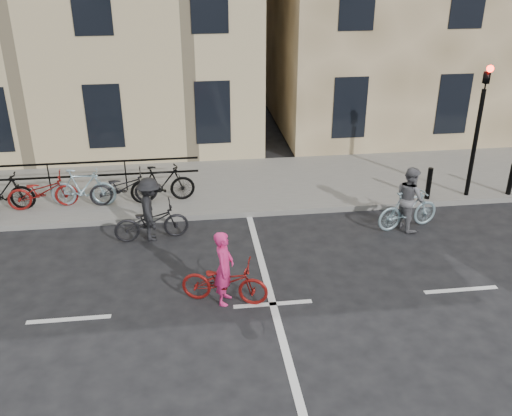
{
  "coord_description": "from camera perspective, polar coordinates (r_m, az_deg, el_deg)",
  "views": [
    {
      "loc": [
        -1.57,
        -9.44,
        6.66
      ],
      "look_at": [
        -0.05,
        2.25,
        1.1
      ],
      "focal_mm": 40.0,
      "sensor_mm": 36.0,
      "label": 1
    }
  ],
  "objects": [
    {
      "name": "parked_bikes",
      "position": [
        16.04,
        -18.87,
        1.8
      ],
      "size": [
        7.25,
        1.23,
        1.05
      ],
      "color": "black",
      "rests_on": "sidewalk"
    },
    {
      "name": "cyclist_pink",
      "position": [
        11.47,
        -3.18,
        -7.03
      ],
      "size": [
        1.87,
        1.09,
        1.57
      ],
      "rotation": [
        0.0,
        0.0,
        1.28
      ],
      "color": "maroon",
      "rests_on": "ground"
    },
    {
      "name": "bollard_east",
      "position": [
        16.35,
        16.9,
        2.36
      ],
      "size": [
        0.14,
        0.14,
        0.9
      ],
      "primitive_type": "cylinder",
      "color": "black",
      "rests_on": "sidewalk"
    },
    {
      "name": "bollard_west",
      "position": [
        17.46,
        24.14,
        2.65
      ],
      "size": [
        0.14,
        0.14,
        0.9
      ],
      "primitive_type": "cylinder",
      "color": "black",
      "rests_on": "sidewalk"
    },
    {
      "name": "ground",
      "position": [
        11.66,
        1.7,
        -9.59
      ],
      "size": [
        120.0,
        120.0,
        0.0
      ],
      "primitive_type": "plane",
      "color": "black",
      "rests_on": "ground"
    },
    {
      "name": "sidewalk",
      "position": [
        16.96,
        -15.04,
        1.5
      ],
      "size": [
        46.0,
        4.0,
        0.15
      ],
      "primitive_type": "cube",
      "color": "slate",
      "rests_on": "ground"
    },
    {
      "name": "cyclist_dark",
      "position": [
        13.98,
        -10.48,
        -0.76
      ],
      "size": [
        1.86,
        1.1,
        1.6
      ],
      "rotation": [
        0.0,
        0.0,
        1.7
      ],
      "color": "black",
      "rests_on": "ground"
    },
    {
      "name": "traffic_light",
      "position": [
        16.37,
        21.49,
        8.62
      ],
      "size": [
        0.18,
        0.3,
        3.9
      ],
      "color": "black",
      "rests_on": "sidewalk"
    },
    {
      "name": "cyclist_grey",
      "position": [
        14.77,
        15.04,
        0.39
      ],
      "size": [
        1.77,
        0.92,
        1.65
      ],
      "rotation": [
        0.0,
        0.0,
        1.8
      ],
      "color": "#84A1AD",
      "rests_on": "ground"
    }
  ]
}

